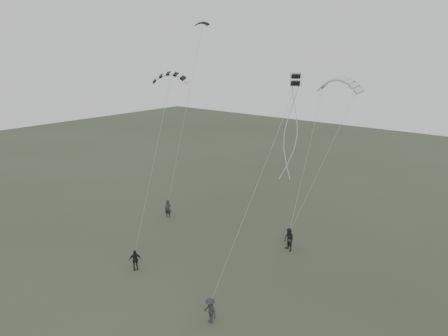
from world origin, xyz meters
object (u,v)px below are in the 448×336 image
Objects in this scene: kite_pale_large at (340,78)px; flyer_center at (135,260)px; flyer_left at (168,209)px; kite_box at (296,80)px; kite_dark_small at (202,23)px; kite_striped at (170,74)px; flyer_far at (210,310)px; flyer_right at (289,240)px.

flyer_center is at bearing -111.16° from kite_pale_large.
kite_box is at bearing -34.65° from flyer_left.
flyer_center is 1.10× the size of kite_dark_small.
kite_dark_small is (-5.37, 13.96, 17.98)m from flyer_center.
flyer_center is 15.26m from kite_striped.
kite_pale_large is at bearing 11.83° from kite_striped.
flyer_left is 20.47m from kite_pale_large.
flyer_far is 0.40× the size of kite_pale_large.
flyer_right is at bearing -17.08° from flyer_left.
kite_pale_large is 14.34m from kite_striped.
kite_dark_small reaches higher than flyer_center.
flyer_left is 2.65× the size of kite_box.
kite_box is (2.74, -4.75, 13.48)m from flyer_right.
flyer_left is at bearing -147.40° from kite_pale_large.
flyer_far is (1.45, -11.69, -0.15)m from flyer_right.
flyer_center is 23.39m from kite_dark_small.
flyer_right reaches higher than flyer_far.
kite_box is (15.50, -8.45, -4.33)m from kite_dark_small.
flyer_center is 0.53× the size of kite_striped.
flyer_right is 11.78m from flyer_far.
kite_striped is 4.46× the size of kite_box.
flyer_left is at bearing 156.56° from flyer_far.
kite_pale_large is at bearing 106.29° from flyer_right.
flyer_left is at bearing -108.70° from kite_dark_small.
kite_box reaches higher than flyer_far.
flyer_right is 1.34× the size of kite_dark_small.
kite_dark_small is at bearing 144.85° from flyer_far.
flyer_far is (8.84, -1.44, 0.02)m from flyer_center.
kite_striped is at bearing 49.16° from flyer_center.
kite_pale_large is at bearing 3.29° from flyer_center.
flyer_right is 14.33m from kite_pale_large.
flyer_center is at bearing -179.38° from kite_box.
kite_dark_small is at bearing -172.97° from flyer_right.
flyer_center is 2.36× the size of kite_box.
kite_pale_large is (-0.71, 17.83, 13.08)m from flyer_far.
flyer_far is at bearing -59.71° from flyer_right.
kite_dark_small is at bearing -164.55° from kite_pale_large.
flyer_far is at bearing -59.57° from kite_dark_small.
flyer_right reaches higher than flyer_left.
kite_striped reaches higher than flyer_left.
kite_dark_small is 9.10m from kite_striped.
kite_pale_large is (0.75, 6.14, 12.92)m from flyer_right.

